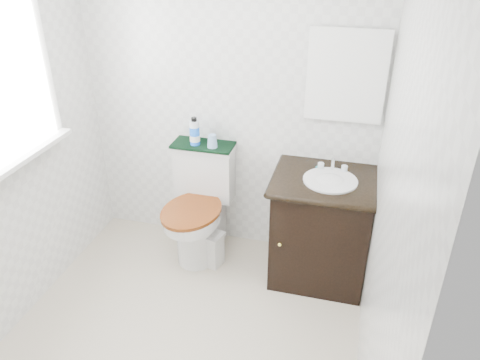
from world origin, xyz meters
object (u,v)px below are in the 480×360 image
at_px(trash_bin, 210,248).
at_px(vanity, 321,226).
at_px(cup, 212,141).
at_px(toilet, 200,210).
at_px(mouthwash_bottle, 195,132).

bearing_deg(trash_bin, vanity, 6.04).
height_order(vanity, trash_bin, vanity).
height_order(vanity, cup, cup).
xyz_separation_m(toilet, trash_bin, (0.12, -0.15, -0.23)).
bearing_deg(vanity, mouthwash_bottle, 170.58).
height_order(trash_bin, mouthwash_bottle, mouthwash_bottle).
xyz_separation_m(vanity, trash_bin, (-0.82, -0.09, -0.29)).
height_order(mouthwash_bottle, cup, mouthwash_bottle).
distance_m(vanity, mouthwash_bottle, 1.15).
bearing_deg(vanity, toilet, 176.30).
bearing_deg(toilet, cup, 46.47).
relative_size(toilet, vanity, 0.94).
bearing_deg(trash_bin, cup, 98.78).
relative_size(trash_bin, mouthwash_bottle, 1.33).
bearing_deg(trash_bin, mouthwash_bottle, 125.03).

